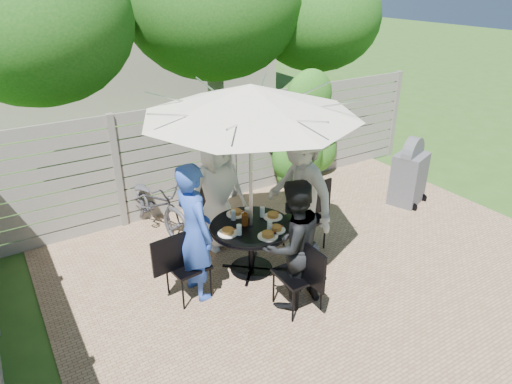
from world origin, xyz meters
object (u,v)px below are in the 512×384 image
person_back (217,192)px  glass_back (233,215)px  plate_right (273,216)px  glass_left (239,230)px  umbrella (250,100)px  patio_table (251,239)px  coffee_cup (248,213)px  plate_back (236,213)px  person_front (292,245)px  plate_left (228,232)px  chair_front (298,288)px  chair_right (305,230)px  glass_right (262,212)px  glass_front (270,226)px  chair_back (214,225)px  person_left (194,232)px  syrup_jug (245,220)px  plate_front (268,235)px  chair_left (188,278)px  person_right (300,192)px  bbq_grill (409,174)px  plate_extra (276,229)px  bicycle (154,203)px

person_back → glass_back: person_back is taller
plate_right → glass_left: glass_left is taller
umbrella → glass_left: umbrella is taller
patio_table → coffee_cup: coffee_cup is taller
person_back → plate_back: (0.03, -0.47, -0.14)m
person_front → plate_back: size_ratio=6.32×
plate_left → plate_right: same height
plate_left → umbrella: bearing=4.1°
chair_front → chair_right: size_ratio=0.98×
glass_left → person_back: bearing=78.6°
patio_table → glass_right: glass_right is taller
chair_right → glass_front: bearing=15.5°
person_front → coffee_cup: size_ratio=13.70×
chair_right → plate_left: size_ratio=3.87×
chair_right → coffee_cup: 1.01m
chair_back → glass_back: size_ratio=6.33×
patio_table → person_left: 0.92m
plate_back → syrup_jug: 0.32m
person_left → plate_right: size_ratio=6.85×
person_front → plate_front: (-0.03, 0.47, -0.09)m
glass_right → chair_left: bearing=-171.0°
plate_left → plate_right: (0.72, 0.05, 0.00)m
plate_left → syrup_jug: size_ratio=1.62×
person_left → glass_left: 0.59m
chair_left → person_left: size_ratio=0.53×
chair_back → patio_table: bearing=-4.7°
chair_front → plate_front: 0.75m
person_left → person_right: bearing=-90.0°
chair_back → syrup_jug: (0.01, -0.92, 0.52)m
bbq_grill → person_right: bearing=165.4°
syrup_jug → glass_left: bearing=-138.1°
glass_left → syrup_jug: (0.19, 0.17, 0.01)m
chair_back → person_left: (-0.76, -1.02, 0.62)m
plate_left → coffee_cup: size_ratio=2.17×
chair_right → glass_right: chair_right is taller
plate_extra → glass_left: size_ratio=1.71×
chair_back → plate_extra: (0.27, -1.25, 0.46)m
person_back → person_front: (0.12, -1.66, -0.05)m
plate_left → coffee_cup: 0.51m
plate_front → plate_extra: size_ratio=1.08×
glass_back → bbq_grill: (3.50, 0.05, -0.22)m
person_back → coffee_cup: 0.63m
glass_left → glass_front: bearing=-18.9°
person_left → glass_left: bearing=-100.4°
person_back → person_front: bearing=-90.0°
patio_table → plate_right: size_ratio=4.43×
plate_extra → person_front: bearing=-104.6°
plate_left → chair_front: bearing=-65.5°
person_right → bicycle: person_right is taller
person_back → plate_right: size_ratio=6.68×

